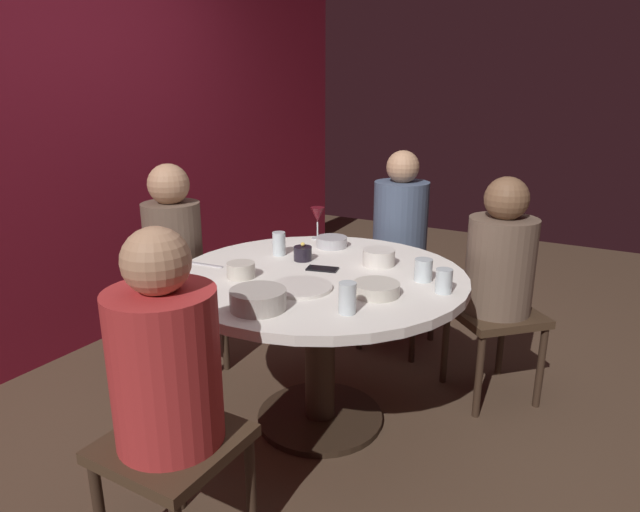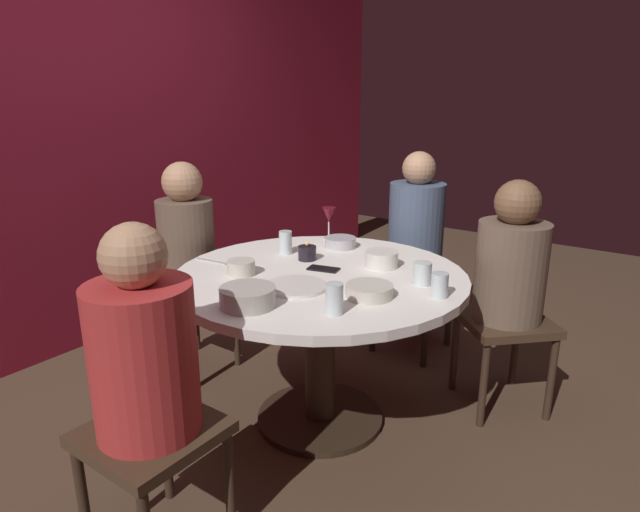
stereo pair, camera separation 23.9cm
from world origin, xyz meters
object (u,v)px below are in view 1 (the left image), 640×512
at_px(bowl_rice_portion, 241,270).
at_px(cup_by_right_diner, 279,244).
at_px(seated_diner_back, 174,250).
at_px(bowl_serving_large, 332,242).
at_px(candle_holder, 303,253).
at_px(dining_table, 320,306).
at_px(cup_near_candle, 347,298).
at_px(wine_glass, 317,216).
at_px(cup_center_front, 423,270).
at_px(seated_diner_front_right, 500,265).
at_px(seated_diner_left, 166,368).
at_px(bowl_salad_center, 376,289).
at_px(seated_diner_right, 400,230).
at_px(bowl_small_white, 379,257).
at_px(cell_phone, 322,269).
at_px(dinner_plate, 301,287).
at_px(cup_by_left_diner, 444,281).
at_px(bowl_sauce_side, 258,299).

distance_m(bowl_rice_portion, cup_by_right_diner, 0.37).
height_order(seated_diner_back, bowl_serving_large, seated_diner_back).
xyz_separation_m(candle_holder, cup_by_right_diner, (0.02, 0.15, 0.02)).
bearing_deg(dining_table, cup_near_candle, -137.75).
relative_size(wine_glass, cup_center_front, 1.85).
distance_m(seated_diner_front_right, candle_holder, 0.96).
relative_size(seated_diner_left, bowl_salad_center, 6.18).
bearing_deg(seated_diner_back, cup_center_front, 5.86).
height_order(seated_diner_left, cup_center_front, seated_diner_left).
height_order(seated_diner_back, wine_glass, seated_diner_back).
height_order(seated_diner_right, bowl_small_white, seated_diner_right).
distance_m(seated_diner_left, cup_by_right_diner, 1.13).
xyz_separation_m(bowl_salad_center, cup_by_right_diner, (0.27, 0.64, 0.03)).
bearing_deg(cell_phone, wine_glass, -161.28).
bearing_deg(cup_near_candle, seated_diner_right, 13.56).
bearing_deg(dinner_plate, seated_diner_right, 1.56).
xyz_separation_m(seated_diner_right, wine_glass, (-0.44, 0.31, 0.14)).
bearing_deg(seated_diner_right, dining_table, 0.00).
distance_m(candle_holder, cell_phone, 0.17).
xyz_separation_m(seated_diner_back, bowl_serving_large, (0.40, -0.72, 0.04)).
bearing_deg(candle_holder, wine_glass, 20.01).
bearing_deg(cup_by_left_diner, seated_diner_back, 91.48).
height_order(seated_diner_front_right, cup_center_front, seated_diner_front_right).
xyz_separation_m(dining_table, bowl_serving_large, (0.40, 0.16, 0.18)).
bearing_deg(dinner_plate, wine_glass, 25.19).
bearing_deg(cup_near_candle, bowl_sauce_side, 112.90).
bearing_deg(cup_by_left_diner, candle_holder, 82.74).
height_order(bowl_salad_center, cup_by_right_diner, cup_by_right_diner).
xyz_separation_m(seated_diner_left, bowl_salad_center, (0.82, -0.33, 0.05)).
distance_m(seated_diner_back, bowl_serving_large, 0.83).
height_order(seated_diner_back, bowl_salad_center, seated_diner_back).
height_order(cell_phone, bowl_sauce_side, bowl_sauce_side).
bearing_deg(candle_holder, seated_diner_left, -171.02).
bearing_deg(cup_by_right_diner, cup_near_candle, -127.95).
xyz_separation_m(seated_diner_back, wine_glass, (0.50, -0.58, 0.15)).
relative_size(seated_diner_left, seated_diner_right, 0.96).
bearing_deg(cup_near_candle, wine_glass, 36.06).
bearing_deg(wine_glass, bowl_serving_large, -124.87).
relative_size(seated_diner_front_right, candle_holder, 12.77).
bearing_deg(cup_near_candle, cup_by_left_diner, -32.08).
height_order(bowl_small_white, cup_by_left_diner, cup_by_left_diner).
distance_m(bowl_small_white, cup_by_left_diner, 0.43).
distance_m(seated_diner_back, candle_holder, 0.73).
xyz_separation_m(bowl_serving_large, cup_near_candle, (-0.75, -0.47, 0.03)).
distance_m(bowl_small_white, bowl_rice_portion, 0.64).
relative_size(seated_diner_back, wine_glass, 6.67).
relative_size(dining_table, candle_holder, 14.60).
bearing_deg(dinner_plate, cup_center_front, -48.91).
xyz_separation_m(seated_diner_left, bowl_small_white, (1.18, -0.18, 0.07)).
distance_m(wine_glass, dinner_plate, 0.80).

